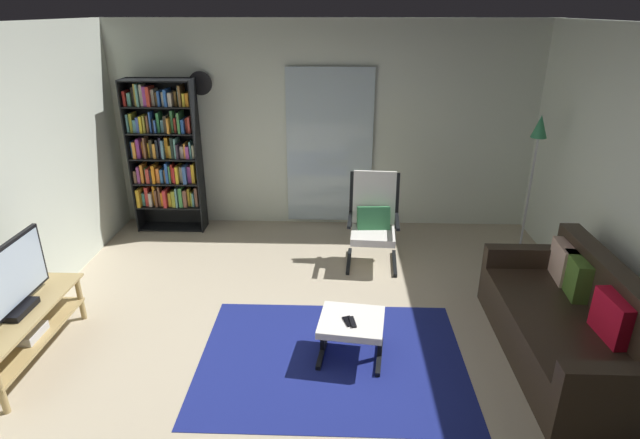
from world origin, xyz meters
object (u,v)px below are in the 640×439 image
at_px(bookshelf_near_tv, 165,153).
at_px(tv_remote, 352,322).
at_px(floor_lamp_by_shelf, 536,148).
at_px(ottoman, 351,326).
at_px(wall_clock, 200,83).
at_px(leather_sofa, 572,326).
at_px(television, 10,282).
at_px(tv_stand, 22,328).
at_px(cell_phone, 349,321).
at_px(lounge_armchair, 373,217).

distance_m(bookshelf_near_tv, tv_remote, 3.60).
height_order(tv_remote, floor_lamp_by_shelf, floor_lamp_by_shelf).
xyz_separation_m(bookshelf_near_tv, ottoman, (2.30, -2.62, -0.73)).
xyz_separation_m(floor_lamp_by_shelf, wall_clock, (-3.86, 0.87, 0.56)).
height_order(leather_sofa, ottoman, leather_sofa).
relative_size(television, bookshelf_near_tv, 0.48).
bearing_deg(leather_sofa, ottoman, -178.39).
bearing_deg(tv_remote, leather_sofa, -6.42).
distance_m(leather_sofa, tv_remote, 1.80).
relative_size(leather_sofa, ottoman, 3.28).
distance_m(television, bookshelf_near_tv, 2.80).
relative_size(tv_stand, bookshelf_near_tv, 0.68).
bearing_deg(tv_stand, leather_sofa, 2.37).
bearing_deg(bookshelf_near_tv, cell_phone, -49.51).
relative_size(television, ottoman, 1.60).
height_order(lounge_armchair, cell_phone, lounge_armchair).
relative_size(bookshelf_near_tv, lounge_armchair, 1.89).
xyz_separation_m(cell_phone, wall_clock, (-1.80, 2.87, 1.48)).
xyz_separation_m(tv_remote, cell_phone, (-0.03, 0.01, -0.00)).
bearing_deg(bookshelf_near_tv, lounge_armchair, -18.12).
relative_size(television, wall_clock, 3.19).
height_order(tv_stand, television, television).
height_order(bookshelf_near_tv, wall_clock, wall_clock).
distance_m(bookshelf_near_tv, lounge_armchair, 2.76).
height_order(bookshelf_near_tv, lounge_armchair, bookshelf_near_tv).
relative_size(lounge_armchair, cell_phone, 7.30).
bearing_deg(bookshelf_near_tv, leather_sofa, -32.10).
bearing_deg(ottoman, tv_stand, -177.13).
xyz_separation_m(tv_stand, television, (0.00, -0.00, 0.43)).
bearing_deg(cell_phone, floor_lamp_by_shelf, 25.82).
xyz_separation_m(leather_sofa, lounge_armchair, (-1.52, 1.73, 0.23)).
xyz_separation_m(lounge_armchair, tv_remote, (-0.28, -1.83, -0.16)).
height_order(ottoman, floor_lamp_by_shelf, floor_lamp_by_shelf).
bearing_deg(tv_remote, wall_clock, 112.59).
bearing_deg(bookshelf_near_tv, television, -97.70).
xyz_separation_m(television, leather_sofa, (4.47, 0.19, -0.42)).
xyz_separation_m(tv_stand, ottoman, (2.68, 0.13, -0.01)).
bearing_deg(lounge_armchair, television, -147.09).
bearing_deg(tv_stand, cell_phone, 2.00).
height_order(television, bookshelf_near_tv, bookshelf_near_tv).
relative_size(lounge_armchair, floor_lamp_by_shelf, 0.62).
relative_size(leather_sofa, floor_lamp_by_shelf, 1.15).
distance_m(lounge_armchair, cell_phone, 1.85).
bearing_deg(lounge_armchair, cell_phone, -99.59).
xyz_separation_m(tv_remote, floor_lamp_by_shelf, (2.03, 2.02, 0.92)).
bearing_deg(leather_sofa, floor_lamp_by_shelf, 83.00).
bearing_deg(cell_phone, tv_remote, -43.07).
bearing_deg(ottoman, leather_sofa, 1.61).
bearing_deg(television, wall_clock, 74.09).
relative_size(bookshelf_near_tv, floor_lamp_by_shelf, 1.17).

